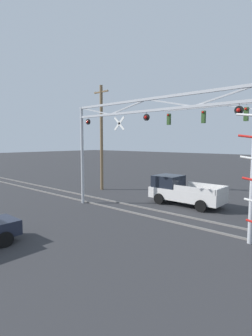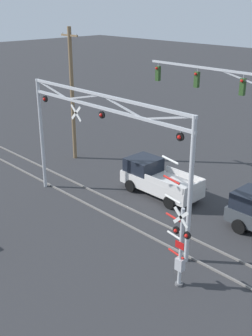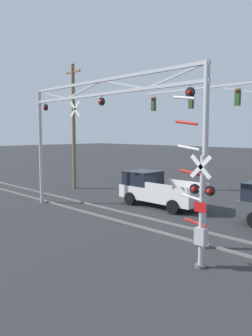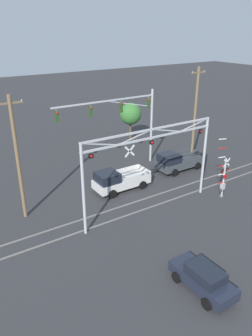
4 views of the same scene
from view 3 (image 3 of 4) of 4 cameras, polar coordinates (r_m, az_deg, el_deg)
The scene contains 7 objects.
rail_track_near at distance 17.04m, azimuth -3.38°, elevation -8.63°, with size 80.00×0.08×0.10m, color gray.
rail_track_far at distance 18.00m, azimuth 0.07°, elevation -7.83°, with size 80.00×0.08×0.10m, color gray.
crossing_gantry at distance 16.32m, azimuth -4.27°, elevation 8.14°, with size 11.88×0.27×7.00m.
crossing_signal_mast at distance 10.91m, azimuth 12.64°, elevation -7.05°, with size 1.62×0.35×5.62m.
traffic_signal_span at distance 21.21m, azimuth 20.82°, elevation 9.07°, with size 11.23×0.39×7.98m.
pickup_truck_lead at distance 19.95m, azimuth 5.47°, elevation -3.77°, with size 5.24×2.35×2.02m.
utility_pole_left at distance 26.12m, azimuth -9.10°, elevation 7.32°, with size 1.80×0.28×9.67m.
Camera 3 is at (12.32, 4.00, 4.36)m, focal length 35.00 mm.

